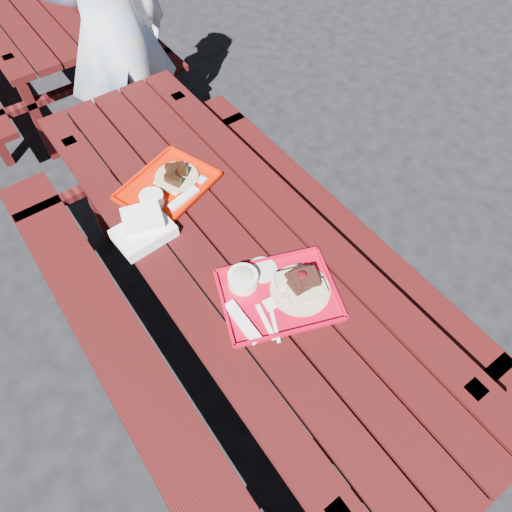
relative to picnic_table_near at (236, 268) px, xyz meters
The scene contains 7 objects.
ground 0.56m from the picnic_table_near, ahead, with size 60.00×60.00×0.00m, color black.
picnic_table_near is the anchor object (origin of this frame).
picnic_table_far 2.80m from the picnic_table_near, 90.00° to the left, with size 1.41×2.40×0.75m.
near_tray 0.36m from the picnic_table_near, 91.24° to the right, with size 0.51×0.45×0.13m.
far_tray 0.46m from the picnic_table_near, 100.37° to the left, with size 0.47×0.42×0.07m.
white_cloth 0.43m from the picnic_table_near, 138.80° to the left, with size 0.24×0.20×0.09m.
person 1.54m from the picnic_table_near, 81.89° to the left, with size 0.65×0.43×1.79m, color #B4CCFA.
Camera 1 is at (-0.58, -0.94, 2.21)m, focal length 32.00 mm.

